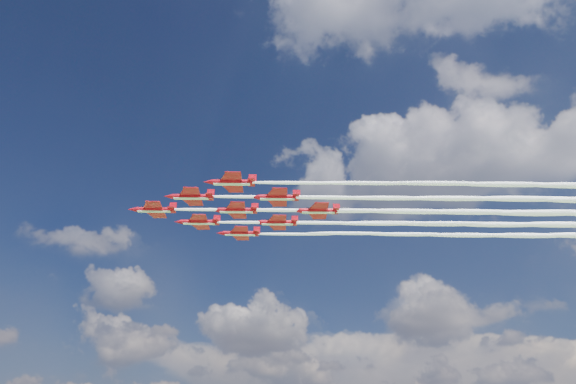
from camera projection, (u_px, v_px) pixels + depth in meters
name	position (u px, v px, depth m)	size (l,w,h in m)	color
jet_lead	(406.00, 211.00, 138.00)	(116.62, 64.39, 2.90)	#B00917
jet_row2_port	(455.00, 199.00, 131.41)	(116.62, 64.39, 2.90)	#B00917
jet_row2_starb	(438.00, 224.00, 144.90)	(116.62, 64.39, 2.90)	#B00917
jet_row3_port	(509.00, 184.00, 124.82)	(116.62, 64.39, 2.90)	#B00917
jet_row3_centre	(487.00, 212.00, 138.31)	(116.62, 64.39, 2.90)	#B00917
jet_row3_starb	(468.00, 235.00, 151.80)	(116.62, 64.39, 2.90)	#B00917
jet_row4_port	(540.00, 199.00, 131.72)	(116.62, 64.39, 2.90)	#B00917
jet_row4_starb	(516.00, 224.00, 145.22)	(116.62, 64.39, 2.90)	#B00917
jet_tail	(567.00, 213.00, 138.63)	(116.62, 64.39, 2.90)	#B00917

